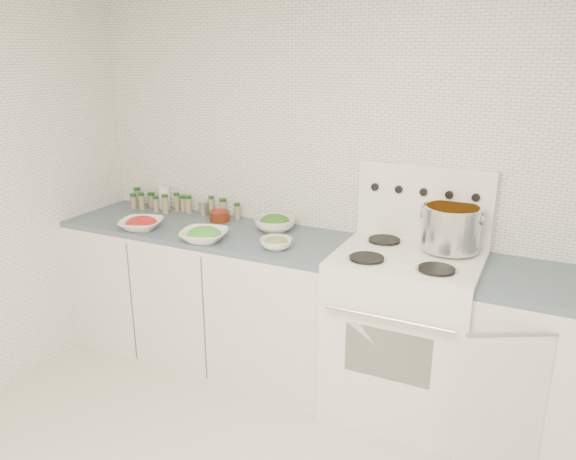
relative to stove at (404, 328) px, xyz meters
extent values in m
cube|color=white|center=(-0.48, 0.32, 0.75)|extent=(3.50, 0.02, 2.50)
cube|color=white|center=(-1.30, 0.00, -0.06)|extent=(1.85, 0.62, 0.86)
cube|color=#425364|center=(-1.30, 0.00, 0.39)|extent=(1.85, 0.62, 0.03)
cube|color=white|center=(0.00, -0.01, -0.04)|extent=(0.76, 0.65, 0.92)
cube|color=black|center=(0.00, -0.33, 0.00)|extent=(0.45, 0.01, 0.28)
cylinder|color=silver|center=(0.00, -0.37, 0.22)|extent=(0.65, 0.02, 0.02)
cube|color=white|center=(0.00, -0.01, 0.43)|extent=(0.76, 0.65, 0.01)
cube|color=white|center=(0.00, 0.28, 0.65)|extent=(0.76, 0.06, 0.43)
cylinder|color=silver|center=(-0.18, -0.17, 0.44)|extent=(0.21, 0.21, 0.01)
cylinder|color=black|center=(-0.18, -0.17, 0.45)|extent=(0.18, 0.18, 0.01)
cylinder|color=silver|center=(0.18, -0.17, 0.44)|extent=(0.21, 0.21, 0.01)
cylinder|color=black|center=(0.18, -0.17, 0.45)|extent=(0.18, 0.18, 0.01)
cylinder|color=silver|center=(-0.18, 0.15, 0.44)|extent=(0.21, 0.21, 0.01)
cylinder|color=black|center=(-0.18, 0.15, 0.45)|extent=(0.18, 0.18, 0.01)
cylinder|color=silver|center=(0.18, 0.15, 0.44)|extent=(0.21, 0.21, 0.01)
cylinder|color=black|center=(0.18, 0.15, 0.45)|extent=(0.18, 0.18, 0.01)
cylinder|color=black|center=(-0.28, 0.25, 0.72)|extent=(0.04, 0.02, 0.04)
cylinder|color=black|center=(-0.14, 0.25, 0.72)|extent=(0.04, 0.02, 0.04)
cylinder|color=black|center=(0.00, 0.25, 0.72)|extent=(0.04, 0.02, 0.04)
cylinder|color=black|center=(0.14, 0.25, 0.72)|extent=(0.04, 0.02, 0.04)
cylinder|color=black|center=(0.28, 0.25, 0.72)|extent=(0.04, 0.02, 0.04)
cube|color=white|center=(0.82, 0.00, -0.06)|extent=(0.89, 0.62, 0.86)
cube|color=white|center=(0.57, -0.40, -0.07)|extent=(0.36, 0.20, 0.70)
cylinder|color=silver|center=(0.18, 0.15, 0.57)|extent=(0.31, 0.31, 0.24)
cylinder|color=orange|center=(0.18, 0.15, 0.67)|extent=(0.28, 0.28, 0.03)
torus|color=silver|center=(0.02, 0.15, 0.64)|extent=(0.01, 0.08, 0.08)
torus|color=silver|center=(0.34, 0.15, 0.64)|extent=(0.01, 0.08, 0.08)
imported|color=white|center=(-1.64, -0.19, 0.44)|extent=(0.32, 0.32, 0.06)
ellipsoid|color=red|center=(-1.64, -0.19, 0.45)|extent=(0.19, 0.19, 0.08)
imported|color=white|center=(-1.16, -0.22, 0.44)|extent=(0.33, 0.33, 0.07)
ellipsoid|color=#3A902F|center=(-1.16, -0.22, 0.45)|extent=(0.19, 0.19, 0.09)
imported|color=white|center=(-0.88, 0.15, 0.44)|extent=(0.27, 0.27, 0.08)
ellipsoid|color=#1A5418|center=(-0.88, 0.15, 0.47)|extent=(0.19, 0.19, 0.08)
imported|color=white|center=(-0.72, -0.15, 0.43)|extent=(0.21, 0.21, 0.06)
ellipsoid|color=#314C1E|center=(-0.72, -0.15, 0.45)|extent=(0.13, 0.13, 0.06)
cylinder|color=#521E0E|center=(-1.30, 0.17, 0.44)|extent=(0.13, 0.13, 0.07)
ellipsoid|color=#A3140B|center=(-1.30, 0.17, 0.46)|extent=(0.10, 0.10, 0.05)
cylinder|color=white|center=(-1.81, 0.26, 0.48)|extent=(0.09, 0.09, 0.16)
cylinder|color=#A4988B|center=(-1.48, 0.26, 0.45)|extent=(0.09, 0.09, 0.09)
cylinder|color=gray|center=(-2.05, 0.26, 0.46)|extent=(0.05, 0.05, 0.11)
cylinder|color=#124116|center=(-2.05, 0.26, 0.52)|extent=(0.05, 0.05, 0.02)
cylinder|color=gray|center=(-1.92, 0.25, 0.45)|extent=(0.05, 0.05, 0.09)
cylinder|color=#124116|center=(-1.92, 0.25, 0.50)|extent=(0.05, 0.05, 0.02)
cylinder|color=gray|center=(-1.70, 0.26, 0.46)|extent=(0.04, 0.04, 0.11)
cylinder|color=#124116|center=(-1.70, 0.26, 0.52)|extent=(0.04, 0.04, 0.02)
cylinder|color=gray|center=(-1.65, 0.26, 0.45)|extent=(0.05, 0.05, 0.09)
cylinder|color=#124116|center=(-1.65, 0.26, 0.51)|extent=(0.05, 0.05, 0.02)
cylinder|color=gray|center=(-1.59, 0.24, 0.45)|extent=(0.04, 0.04, 0.10)
cylinder|color=#124116|center=(-1.59, 0.24, 0.52)|extent=(0.05, 0.05, 0.02)
cylinder|color=gray|center=(-1.33, 0.26, 0.46)|extent=(0.05, 0.05, 0.11)
cylinder|color=#124116|center=(-1.33, 0.26, 0.52)|extent=(0.05, 0.05, 0.02)
cylinder|color=gray|center=(-1.42, 0.26, 0.46)|extent=(0.04, 0.04, 0.12)
cylinder|color=#124116|center=(-1.42, 0.26, 0.53)|extent=(0.04, 0.04, 0.02)
cylinder|color=gray|center=(-1.22, 0.26, 0.45)|extent=(0.04, 0.04, 0.09)
cylinder|color=#124116|center=(-1.22, 0.26, 0.50)|extent=(0.04, 0.04, 0.02)
cylinder|color=gray|center=(-2.02, 0.17, 0.45)|extent=(0.04, 0.04, 0.09)
cylinder|color=#124116|center=(-2.02, 0.17, 0.50)|extent=(0.05, 0.05, 0.02)
cylinder|color=gray|center=(-1.94, 0.17, 0.45)|extent=(0.04, 0.04, 0.10)
cylinder|color=#124116|center=(-1.94, 0.17, 0.51)|extent=(0.04, 0.04, 0.02)
cylinder|color=gray|center=(-1.81, 0.16, 0.45)|extent=(0.04, 0.04, 0.09)
cylinder|color=#124116|center=(-1.81, 0.16, 0.51)|extent=(0.04, 0.04, 0.02)
cylinder|color=gray|center=(-1.73, 0.16, 0.46)|extent=(0.04, 0.04, 0.12)
cylinder|color=#124116|center=(-1.73, 0.16, 0.53)|extent=(0.04, 0.04, 0.02)
camera|label=1|loc=(0.63, -2.81, 1.48)|focal=35.00mm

